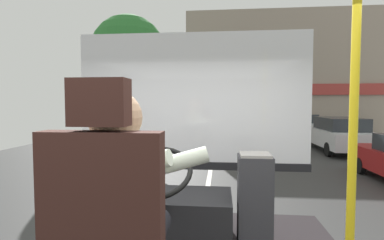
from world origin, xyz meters
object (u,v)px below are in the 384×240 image
Objects in this scene: bus_driver at (122,202)px; handrail_pole at (353,137)px; parked_car_white at (338,134)px; fare_box at (255,201)px; steering_console at (168,215)px; parked_car_silver at (299,125)px.

handrail_pole is at bearing 14.40° from bus_driver.
parked_car_white is (5.28, 11.35, -0.81)m from bus_driver.
bus_driver is at bearing -114.93° from parked_car_white.
fare_box is (0.73, 1.09, -0.34)m from bus_driver.
bus_driver is 1.26m from steering_console.
parked_car_silver is at bearing 71.88° from steering_console.
handrail_pole is 0.48× the size of parked_car_white.
handrail_pole is 0.49× the size of parked_car_silver.
fare_box is at bearing -5.58° from steering_console.
handrail_pole is at bearing -110.52° from parked_car_white.
parked_car_white is at bearing 65.07° from bus_driver.
bus_driver is 1.05× the size of fare_box.
steering_console reaches higher than parked_car_silver.
steering_console is 1.63m from handrail_pole.
parked_car_silver is at bearing 73.07° from bus_driver.
handrail_pole reaches higher than steering_console.
steering_console is 1.40× the size of fare_box.
steering_console is at bearing -117.37° from parked_car_white.
parked_car_white is at bearing -87.73° from parked_car_silver.
handrail_pole is (1.14, 0.29, 0.28)m from bus_driver.
bus_driver is at bearing -106.93° from parked_car_silver.
fare_box is (0.73, -0.07, 0.17)m from steering_console.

